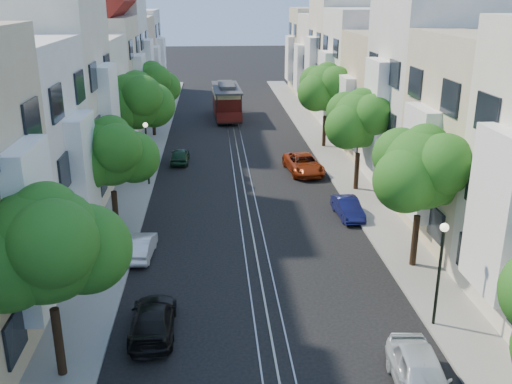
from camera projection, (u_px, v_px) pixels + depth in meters
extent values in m
plane|color=black|center=(239.00, 159.00, 44.10)|extent=(200.00, 200.00, 0.00)
cube|color=gray|center=(331.00, 156.00, 44.61)|extent=(2.50, 80.00, 0.12)
cube|color=gray|center=(144.00, 160.00, 43.55)|extent=(2.50, 80.00, 0.12)
cube|color=gray|center=(232.00, 159.00, 44.06)|extent=(0.06, 80.00, 0.02)
cube|color=gray|center=(239.00, 159.00, 44.10)|extent=(0.06, 80.00, 0.02)
cube|color=gray|center=(246.00, 159.00, 44.14)|extent=(0.06, 80.00, 0.02)
cube|color=tan|center=(239.00, 159.00, 44.10)|extent=(0.08, 80.00, 0.01)
cube|color=white|center=(497.00, 213.00, 20.59)|extent=(0.90, 3.04, 6.05)
cube|color=beige|center=(495.00, 145.00, 28.27)|extent=(7.00, 8.00, 10.00)
cube|color=white|center=(419.00, 162.00, 28.26)|extent=(0.90, 3.04, 5.50)
cube|color=silver|center=(437.00, 97.00, 35.47)|extent=(7.00, 8.00, 12.00)
cube|color=white|center=(376.00, 114.00, 35.51)|extent=(0.90, 3.04, 6.60)
cube|color=#C6B28C|center=(395.00, 99.00, 43.49)|extent=(7.00, 8.00, 9.00)
cube|color=white|center=(346.00, 109.00, 43.45)|extent=(0.90, 3.04, 4.95)
cube|color=white|center=(368.00, 75.00, 50.77)|extent=(7.00, 8.00, 10.50)
cube|color=white|center=(326.00, 85.00, 50.77)|extent=(0.90, 3.04, 5.78)
cube|color=beige|center=(348.00, 59.00, 58.14)|extent=(7.00, 8.00, 11.50)
cube|color=white|center=(311.00, 69.00, 58.16)|extent=(0.90, 3.04, 6.32)
cube|color=silver|center=(332.00, 60.00, 66.00)|extent=(7.00, 8.00, 9.50)
cube|color=white|center=(299.00, 67.00, 65.97)|extent=(0.90, 3.04, 5.23)
cube|color=beige|center=(319.00, 52.00, 73.44)|extent=(7.00, 8.00, 10.00)
cube|color=white|center=(290.00, 58.00, 73.43)|extent=(0.90, 3.04, 5.50)
cube|color=white|center=(33.00, 229.00, 19.42)|extent=(0.90, 3.04, 5.93)
cube|color=white|center=(83.00, 172.00, 27.09)|extent=(0.90, 3.04, 5.39)
cube|color=beige|center=(43.00, 105.00, 33.75)|extent=(7.00, 8.00, 11.76)
cube|color=white|center=(109.00, 119.00, 34.34)|extent=(0.90, 3.04, 6.47)
cube|color=silver|center=(75.00, 105.00, 41.77)|extent=(7.00, 8.00, 8.82)
cube|color=white|center=(128.00, 113.00, 42.28)|extent=(0.90, 3.04, 4.85)
cube|color=beige|center=(95.00, 79.00, 49.05)|extent=(7.00, 8.00, 10.29)
cube|color=white|center=(140.00, 88.00, 49.60)|extent=(0.90, 3.04, 5.66)
cube|color=silver|center=(110.00, 62.00, 56.42)|extent=(7.00, 8.00, 11.27)
cube|color=white|center=(149.00, 71.00, 57.00)|extent=(0.90, 3.04, 6.20)
cube|color=#C6B28C|center=(122.00, 63.00, 64.27)|extent=(7.00, 8.00, 9.31)
cube|color=white|center=(156.00, 70.00, 64.80)|extent=(0.90, 3.04, 5.12)
cube|color=white|center=(131.00, 54.00, 71.72)|extent=(7.00, 8.00, 9.80)
cube|color=white|center=(162.00, 60.00, 72.26)|extent=(0.90, 3.04, 5.39)
cylinder|color=black|center=(415.00, 240.00, 26.30)|extent=(0.30, 0.30, 2.45)
sphere|color=#265715|center=(422.00, 169.00, 25.16)|extent=(3.64, 3.64, 3.64)
sphere|color=#265715|center=(441.00, 173.00, 25.84)|extent=(2.91, 2.91, 2.91)
sphere|color=#265715|center=(406.00, 180.00, 24.53)|extent=(2.84, 2.84, 2.84)
sphere|color=#265715|center=(425.00, 148.00, 24.96)|extent=(2.18, 2.18, 2.18)
cylinder|color=black|center=(357.00, 171.00, 36.67)|extent=(0.30, 0.30, 2.38)
sphere|color=#265715|center=(360.00, 120.00, 35.55)|extent=(3.54, 3.54, 3.54)
sphere|color=#265715|center=(374.00, 124.00, 36.24)|extent=(2.83, 2.83, 2.83)
sphere|color=#265715|center=(347.00, 127.00, 34.93)|extent=(2.76, 2.76, 2.76)
sphere|color=#265715|center=(362.00, 105.00, 35.36)|extent=(2.12, 2.12, 2.12)
cylinder|color=black|center=(324.00, 131.00, 46.99)|extent=(0.30, 0.30, 2.52)
sphere|color=#265715|center=(326.00, 88.00, 45.82)|extent=(3.74, 3.74, 3.74)
sphere|color=#265715|center=(338.00, 91.00, 46.50)|extent=(3.00, 3.00, 3.00)
sphere|color=#265715|center=(316.00, 93.00, 45.19)|extent=(2.92, 2.92, 2.92)
sphere|color=#265715|center=(327.00, 76.00, 45.62)|extent=(2.25, 2.25, 2.25)
cylinder|color=black|center=(59.00, 342.00, 18.66)|extent=(0.30, 0.30, 2.45)
sphere|color=#265715|center=(46.00, 245.00, 17.52)|extent=(3.64, 3.64, 3.64)
sphere|color=#265715|center=(87.00, 249.00, 18.20)|extent=(2.91, 2.91, 2.91)
sphere|color=#265715|center=(8.00, 265.00, 16.89)|extent=(2.84, 2.84, 2.84)
sphere|color=#265715|center=(46.00, 217.00, 17.32)|extent=(2.18, 2.18, 2.18)
cylinder|color=black|center=(116.00, 212.00, 29.98)|extent=(0.30, 0.30, 2.27)
sphere|color=#265715|center=(110.00, 153.00, 28.92)|extent=(3.38, 3.38, 3.38)
sphere|color=#265715|center=(134.00, 157.00, 29.60)|extent=(2.70, 2.70, 2.70)
sphere|color=#265715|center=(89.00, 163.00, 28.29)|extent=(2.64, 2.64, 2.64)
sphere|color=#265715|center=(111.00, 135.00, 28.73)|extent=(2.03, 2.03, 2.03)
cylinder|color=black|center=(139.00, 153.00, 40.28)|extent=(0.30, 0.30, 2.62)
sphere|color=#265715|center=(136.00, 101.00, 39.05)|extent=(3.90, 3.90, 3.90)
sphere|color=#265715|center=(153.00, 105.00, 39.74)|extent=(3.12, 3.12, 3.12)
sphere|color=#265715|center=(121.00, 107.00, 38.42)|extent=(3.04, 3.04, 3.04)
sphere|color=#265715|center=(136.00, 88.00, 38.86)|extent=(2.34, 2.34, 2.34)
cylinder|color=black|center=(154.00, 122.00, 50.67)|extent=(0.30, 0.30, 2.38)
sphere|color=#265715|center=(151.00, 84.00, 49.56)|extent=(3.54, 3.54, 3.54)
sphere|color=#265715|center=(165.00, 87.00, 50.24)|extent=(2.83, 2.83, 2.83)
sphere|color=#265715|center=(140.00, 89.00, 48.93)|extent=(2.76, 2.76, 2.76)
sphere|color=#265715|center=(152.00, 73.00, 49.36)|extent=(2.12, 2.12, 2.12)
cylinder|color=black|center=(439.00, 277.00, 21.28)|extent=(0.12, 0.12, 4.00)
sphere|color=#FFF2CC|center=(444.00, 227.00, 20.62)|extent=(0.32, 0.32, 0.32)
cylinder|color=black|center=(147.00, 155.00, 37.29)|extent=(0.12, 0.12, 4.00)
sphere|color=#FFF2CC|center=(145.00, 125.00, 36.63)|extent=(0.32, 0.32, 0.32)
cube|color=black|center=(227.00, 114.00, 58.27)|extent=(2.76, 8.55, 0.32)
cube|color=#470F0B|center=(227.00, 101.00, 57.85)|extent=(2.74, 5.38, 2.54)
cube|color=beige|center=(226.00, 92.00, 57.53)|extent=(2.79, 5.44, 0.63)
cube|color=#2D2D30|center=(226.00, 88.00, 57.39)|extent=(2.97, 8.55, 0.19)
cube|color=#2D2D30|center=(226.00, 85.00, 57.31)|extent=(1.66, 4.81, 0.37)
imported|color=silver|center=(421.00, 376.00, 18.04)|extent=(1.95, 4.17, 1.38)
imported|color=#0D1042|center=(348.00, 208.00, 32.50)|extent=(1.39, 3.43, 1.11)
imported|color=maroon|center=(303.00, 164.00, 40.51)|extent=(2.67, 4.94, 1.32)
imported|color=black|center=(153.00, 319.00, 21.33)|extent=(1.70, 4.06, 1.17)
imported|color=silver|center=(141.00, 246.00, 27.62)|extent=(1.37, 3.32, 1.07)
imported|color=#163822|center=(180.00, 156.00, 42.91)|extent=(1.39, 3.35, 1.13)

